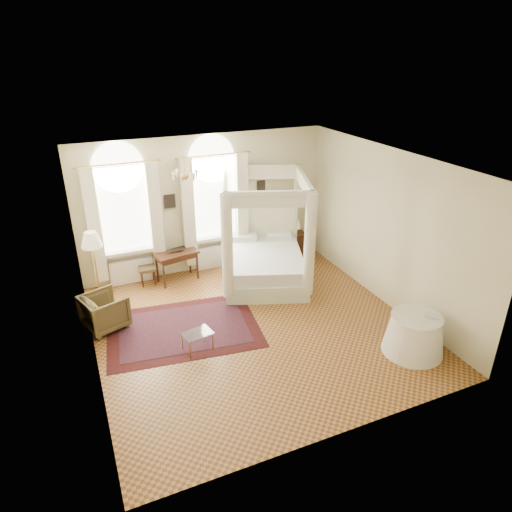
# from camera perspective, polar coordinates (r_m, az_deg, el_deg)

# --- Properties ---
(ground) EXTENTS (6.00, 6.00, 0.00)m
(ground) POSITION_cam_1_polar(r_m,az_deg,el_deg) (9.19, -0.15, -8.92)
(ground) COLOR #A2642F
(ground) RESTS_ON ground
(room_walls) EXTENTS (6.00, 6.00, 6.00)m
(room_walls) POSITION_cam_1_polar(r_m,az_deg,el_deg) (8.26, -0.16, 2.58)
(room_walls) COLOR beige
(room_walls) RESTS_ON ground
(window_left) EXTENTS (1.62, 0.27, 3.29)m
(window_left) POSITION_cam_1_polar(r_m,az_deg,el_deg) (10.59, -15.98, 3.87)
(window_left) COLOR white
(window_left) RESTS_ON room_walls
(window_right) EXTENTS (1.62, 0.27, 3.29)m
(window_right) POSITION_cam_1_polar(r_m,az_deg,el_deg) (11.02, -5.15, 5.56)
(window_right) COLOR white
(window_right) RESTS_ON room_walls
(chandelier) EXTENTS (0.51, 0.45, 0.50)m
(chandelier) POSITION_cam_1_polar(r_m,az_deg,el_deg) (8.77, -8.84, 10.01)
(chandelier) COLOR #AF823A
(chandelier) RESTS_ON room_walls
(wall_pictures) EXTENTS (2.54, 0.03, 0.39)m
(wall_pictures) POSITION_cam_1_polar(r_m,az_deg,el_deg) (10.95, -5.96, 7.62)
(wall_pictures) COLOR black
(wall_pictures) RESTS_ON room_walls
(canopy_bed) EXTENTS (2.55, 2.81, 2.53)m
(canopy_bed) POSITION_cam_1_polar(r_m,az_deg,el_deg) (10.66, 1.06, -0.32)
(canopy_bed) COLOR beige
(canopy_bed) RESTS_ON ground
(nightstand) EXTENTS (0.48, 0.44, 0.64)m
(nightstand) POSITION_cam_1_polar(r_m,az_deg,el_deg) (12.10, 5.06, 1.45)
(nightstand) COLOR #391A0F
(nightstand) RESTS_ON ground
(nightstand_lamp) EXTENTS (0.28, 0.28, 0.40)m
(nightstand_lamp) POSITION_cam_1_polar(r_m,az_deg,el_deg) (11.80, 4.91, 3.92)
(nightstand_lamp) COLOR #AF823A
(nightstand_lamp) RESTS_ON nightstand
(writing_desk) EXTENTS (1.06, 0.69, 0.73)m
(writing_desk) POSITION_cam_1_polar(r_m,az_deg,el_deg) (10.81, -9.91, -0.04)
(writing_desk) COLOR #391A0F
(writing_desk) RESTS_ON ground
(laptop) EXTENTS (0.38, 0.26, 0.03)m
(laptop) POSITION_cam_1_polar(r_m,az_deg,el_deg) (10.86, -10.08, 0.77)
(laptop) COLOR black
(laptop) RESTS_ON writing_desk
(stool) EXTENTS (0.41, 0.41, 0.44)m
(stool) POSITION_cam_1_polar(r_m,az_deg,el_deg) (10.91, -13.45, -1.66)
(stool) COLOR #4A3D1F
(stool) RESTS_ON ground
(armchair) EXTENTS (1.00, 0.98, 0.72)m
(armchair) POSITION_cam_1_polar(r_m,az_deg,el_deg) (9.50, -18.39, -6.58)
(armchair) COLOR #4A3B1F
(armchair) RESTS_ON ground
(coffee_table) EXTENTS (0.60, 0.47, 0.36)m
(coffee_table) POSITION_cam_1_polar(r_m,az_deg,el_deg) (8.48, -7.37, -9.73)
(coffee_table) COLOR silver
(coffee_table) RESTS_ON ground
(floor_lamp) EXTENTS (0.43, 0.43, 1.68)m
(floor_lamp) POSITION_cam_1_polar(r_m,az_deg,el_deg) (9.88, -19.86, 1.49)
(floor_lamp) COLOR #AF823A
(floor_lamp) RESTS_ON ground
(oriental_rug) EXTENTS (3.17, 2.45, 0.01)m
(oriental_rug) POSITION_cam_1_polar(r_m,az_deg,el_deg) (9.26, -9.05, -8.95)
(oriental_rug) COLOR #421010
(oriental_rug) RESTS_ON ground
(side_table) EXTENTS (1.10, 1.10, 0.75)m
(side_table) POSITION_cam_1_polar(r_m,az_deg,el_deg) (8.83, 19.17, -9.21)
(side_table) COLOR white
(side_table) RESTS_ON ground
(book) EXTENTS (0.30, 0.31, 0.02)m
(book) POSITION_cam_1_polar(r_m,az_deg,el_deg) (8.63, 21.12, -7.30)
(book) COLOR black
(book) RESTS_ON side_table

